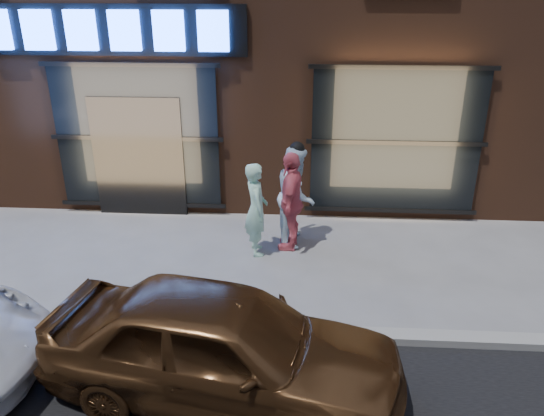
{
  "coord_description": "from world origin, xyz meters",
  "views": [
    {
      "loc": [
        3.26,
        -5.9,
        4.5
      ],
      "look_at": [
        2.79,
        1.6,
        1.2
      ],
      "focal_mm": 35.0,
      "sensor_mm": 36.0,
      "label": 1
    }
  ],
  "objects": [
    {
      "name": "man_bowtie",
      "position": [
        2.47,
        2.38,
        0.83
      ],
      "size": [
        0.54,
        0.69,
        1.66
      ],
      "primitive_type": "imported",
      "rotation": [
        0.0,
        0.0,
        1.84
      ],
      "color": "#A5D9C2",
      "rests_on": "ground"
    },
    {
      "name": "ground",
      "position": [
        0.0,
        0.0,
        0.0
      ],
      "size": [
        90.0,
        90.0,
        0.0
      ],
      "primitive_type": "plane",
      "color": "slate",
      "rests_on": "ground"
    },
    {
      "name": "passerby",
      "position": [
        3.06,
        2.62,
        0.89
      ],
      "size": [
        0.55,
        1.09,
        1.79
      ],
      "primitive_type": "imported",
      "rotation": [
        0.0,
        0.0,
        -1.69
      ],
      "color": "#D75866",
      "rests_on": "ground"
    },
    {
      "name": "man_cap",
      "position": [
        3.14,
        2.87,
        0.91
      ],
      "size": [
        0.76,
        0.93,
        1.81
      ],
      "primitive_type": "imported",
      "rotation": [
        0.0,
        0.0,
        1.49
      ],
      "color": "white",
      "rests_on": "ground"
    },
    {
      "name": "curb",
      "position": [
        0.0,
        0.0,
        0.06
      ],
      "size": [
        60.0,
        0.25,
        0.12
      ],
      "primitive_type": "cube",
      "color": "gray",
      "rests_on": "ground"
    },
    {
      "name": "gold_sedan",
      "position": [
        2.41,
        -1.13,
        0.69
      ],
      "size": [
        4.3,
        2.35,
        1.39
      ],
      "primitive_type": "imported",
      "rotation": [
        0.0,
        0.0,
        1.39
      ],
      "color": "brown",
      "rests_on": "ground"
    }
  ]
}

